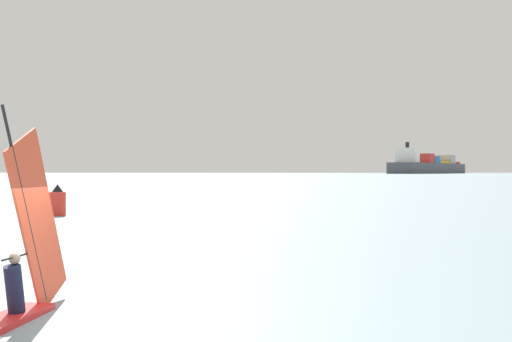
# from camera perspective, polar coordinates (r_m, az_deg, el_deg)

# --- Properties ---
(ground_plane) EXTENTS (4000.00, 4000.00, 0.00)m
(ground_plane) POSITION_cam_1_polar(r_m,az_deg,el_deg) (13.25, -16.77, -12.34)
(ground_plane) COLOR gray
(windsurfer) EXTENTS (0.94, 4.00, 4.21)m
(windsurfer) POSITION_cam_1_polar(r_m,az_deg,el_deg) (13.13, -20.55, -8.36)
(windsurfer) COLOR red
(windsurfer) RESTS_ON ground_plane
(cargo_ship) EXTENTS (127.98, 186.83, 33.48)m
(cargo_ship) POSITION_cam_1_polar(r_m,az_deg,el_deg) (752.72, 15.47, 0.44)
(cargo_ship) COLOR #3F444C
(cargo_ship) RESTS_ON ground_plane
(channel_buoy) EXTENTS (1.03, 1.03, 2.01)m
(channel_buoy) POSITION_cam_1_polar(r_m,az_deg,el_deg) (41.76, -17.58, -2.66)
(channel_buoy) COLOR red
(channel_buoy) RESTS_ON ground_plane
(small_sailboat) EXTENTS (2.89, 7.04, 11.64)m
(small_sailboat) POSITION_cam_1_polar(r_m,az_deg,el_deg) (260.90, -20.74, -0.37)
(small_sailboat) COLOR white
(small_sailboat) RESTS_ON ground_plane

